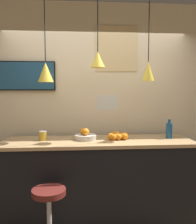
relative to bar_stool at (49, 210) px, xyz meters
name	(u,v)px	position (x,y,z in m)	size (l,w,h in m)	color
back_wall	(95,108)	(0.55, 1.02, 0.97)	(8.00, 0.06, 2.90)	beige
service_counter	(98,182)	(0.55, 0.57, 0.06)	(2.35, 0.69, 1.09)	black
bar_stool	(49,210)	(0.00, 0.00, 0.00)	(0.37, 0.37, 0.71)	#B7B7BC
fruit_bowl	(85,136)	(0.39, 0.60, 0.66)	(0.27, 0.27, 0.14)	beige
orange_pile	(117,136)	(0.80, 0.62, 0.65)	(0.29, 0.27, 0.09)	orange
juice_bottle	(169,130)	(1.48, 0.61, 0.71)	(0.08, 0.08, 0.24)	navy
spread_jar	(43,136)	(-0.13, 0.61, 0.67)	(0.09, 0.09, 0.12)	gold
pendant_lamp_left	(46,72)	(-0.08, 0.60, 1.45)	(0.19, 0.19, 0.99)	black
pendant_lamp_middle	(98,59)	(0.55, 0.60, 1.60)	(0.18, 0.18, 0.82)	black
pendant_lamp_right	(148,71)	(1.18, 0.60, 1.47)	(0.15, 0.15, 0.98)	black
mounted_tv	(26,76)	(-0.39, 0.97, 1.42)	(0.77, 0.04, 0.39)	black
hanging_menu_board	(108,102)	(0.64, 0.30, 1.09)	(0.24, 0.01, 0.17)	white
wall_poster	(116,49)	(0.84, 0.98, 1.80)	(0.58, 0.01, 0.62)	#DBBC84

